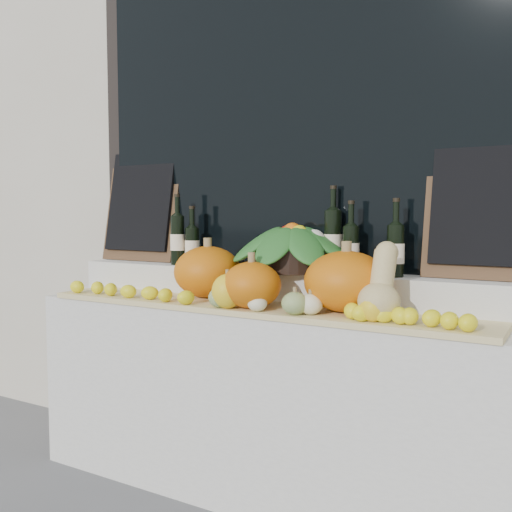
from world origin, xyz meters
TOP-DOWN VIEW (x-y plane):
  - storefront_facade at (0.00, 2.25)m, footprint 7.00×0.94m
  - display_sill at (0.00, 1.52)m, footprint 2.30×0.55m
  - rear_tier at (0.00, 1.68)m, footprint 2.30×0.25m
  - straw_bedding at (0.00, 1.40)m, footprint 2.10×0.32m
  - pumpkin_left at (-0.30, 1.50)m, footprint 0.38×0.38m
  - pumpkin_right at (0.42, 1.46)m, footprint 0.43×0.43m
  - pumpkin_center at (0.04, 1.34)m, footprint 0.32×0.32m
  - butternut_squash at (0.60, 1.37)m, footprint 0.16×0.22m
  - decorative_gourds at (0.15, 1.29)m, footprint 0.77×0.16m
  - lemon_heap at (0.00, 1.29)m, footprint 2.20×0.16m
  - produce_bowl at (0.08, 1.66)m, footprint 0.62×0.62m
  - wine_bottle_far_left at (-0.58, 1.64)m, footprint 0.08×0.08m
  - wine_bottle_near_left at (-0.50, 1.65)m, footprint 0.08×0.08m
  - wine_bottle_tall at (0.26, 1.71)m, footprint 0.08×0.08m
  - wine_bottle_near_right at (0.37, 1.66)m, footprint 0.08×0.08m
  - wine_bottle_far_right at (0.57, 1.64)m, footprint 0.08×0.08m
  - chalkboard_left at (-0.92, 1.74)m, footprint 0.50×0.14m
  - chalkboard_right at (0.92, 1.74)m, footprint 0.50×0.14m

SIDE VIEW (x-z plane):
  - display_sill at x=0.00m, z-range 0.00..0.88m
  - straw_bedding at x=0.00m, z-range 0.88..0.90m
  - lemon_heap at x=0.00m, z-range 0.91..0.97m
  - rear_tier at x=0.00m, z-range 0.88..1.04m
  - decorative_gourds at x=0.15m, z-range 0.88..1.05m
  - pumpkin_center at x=0.04m, z-range 0.91..1.10m
  - butternut_squash at x=0.60m, z-range 0.88..1.17m
  - pumpkin_left at x=-0.30m, z-range 0.91..1.15m
  - pumpkin_right at x=0.42m, z-range 0.91..1.16m
  - wine_bottle_near_left at x=-0.50m, z-range 0.99..1.30m
  - wine_bottle_near_right at x=0.37m, z-range 0.99..1.31m
  - produce_bowl at x=0.08m, z-range 1.03..1.27m
  - wine_bottle_far_right at x=0.57m, z-range 0.99..1.32m
  - wine_bottle_far_left at x=-0.58m, z-range 0.99..1.36m
  - wine_bottle_tall at x=0.26m, z-range 0.99..1.38m
  - chalkboard_left at x=-0.92m, z-range 1.05..1.67m
  - chalkboard_right at x=0.92m, z-range 1.05..1.67m
  - storefront_facade at x=0.00m, z-range 0.00..4.50m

